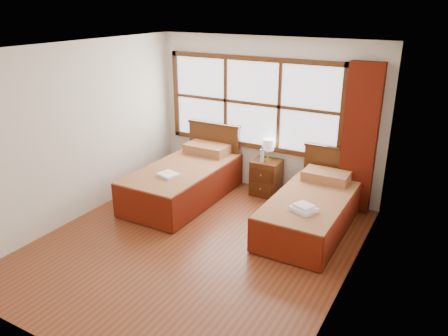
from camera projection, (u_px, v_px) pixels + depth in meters
The scene contains 15 objects.
floor at pixel (195, 244), 5.97m from camera, with size 4.50×4.50×0.00m, color brown.
ceiling at pixel (190, 48), 5.04m from camera, with size 4.50×4.50×0.00m, color white.
wall_back at pixel (266, 116), 7.33m from camera, with size 4.00×4.00×0.00m, color silver.
wall_left at pixel (79, 133), 6.42m from camera, with size 4.50×4.50×0.00m, color silver.
wall_right at pixel (352, 185), 4.59m from camera, with size 4.50×4.50×0.00m, color silver.
window at pixel (252, 103), 7.34m from camera, with size 3.16×0.06×1.56m.
curtain at pixel (360, 140), 6.53m from camera, with size 0.50×0.16×2.30m, color #581408.
bed_left at pixel (185, 180), 7.26m from camera, with size 1.11×2.16×1.08m.
bed_right at pixel (311, 210), 6.27m from camera, with size 1.01×2.03×0.98m.
nightstand at pixel (266, 178), 7.41m from camera, with size 0.46×0.45×0.61m.
towels_left at pixel (168, 175), 6.74m from camera, with size 0.33×0.31×0.04m.
towels_right at pixel (304, 208), 5.74m from camera, with size 0.38×0.36×0.09m.
lamp at pixel (268, 145), 7.23m from camera, with size 0.19×0.19×0.37m.
bottle_near at pixel (262, 155), 7.25m from camera, with size 0.06×0.06×0.22m.
bottle_far at pixel (262, 155), 7.22m from camera, with size 0.07×0.07×0.25m.
Camera 1 is at (2.89, -4.34, 3.11)m, focal length 35.00 mm.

